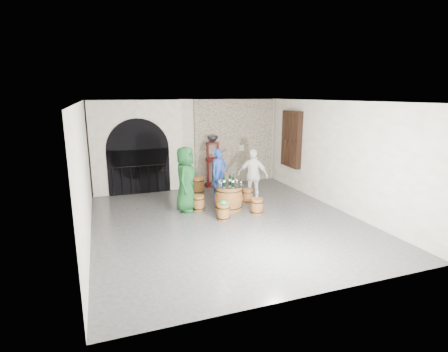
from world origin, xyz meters
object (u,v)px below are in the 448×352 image
object	(u,v)px
person_blue	(219,174)
person_white	(253,175)
wine_bottle_left	(224,180)
wine_bottle_center	(233,180)
barrel_stool_right	(247,196)
side_barrel	(198,185)
barrel_stool_left	(199,203)
barrel_stool_near_right	(257,206)
barrel_stool_far	(222,194)
barrel_stool_near_left	(223,212)
corking_press	(213,157)
person_green	(186,179)
wine_bottle_right	(230,179)
barrel_table	(229,197)

from	to	relation	value
person_blue	person_white	world-z (taller)	person_white
wine_bottle_left	wine_bottle_center	world-z (taller)	same
barrel_stool_right	person_white	xyz separation A→B (m)	(0.23, 0.12, 0.62)
side_barrel	barrel_stool_left	bearing A→B (deg)	-105.12
barrel_stool_near_right	side_barrel	bearing A→B (deg)	111.90
barrel_stool_far	barrel_stool_near_right	size ratio (longest dim) A/B	1.00
barrel_stool_near_left	person_white	world-z (taller)	person_white
barrel_stool_right	corking_press	xyz separation A→B (m)	(-0.39, 2.32, 0.88)
barrel_stool_left	barrel_stool_far	size ratio (longest dim) A/B	1.00
side_barrel	barrel_stool_near_right	bearing A→B (deg)	-68.10
person_green	side_barrel	size ratio (longest dim) A/B	3.26
person_green	person_blue	size ratio (longest dim) A/B	1.17
wine_bottle_center	wine_bottle_right	distance (m)	0.18
barrel_stool_near_left	wine_bottle_left	xyz separation A→B (m)	(0.31, 0.79, 0.70)
barrel_stool_far	person_white	size ratio (longest dim) A/B	0.27
person_blue	corking_press	xyz separation A→B (m)	(0.26, 1.47, 0.28)
person_green	side_barrel	bearing A→B (deg)	1.61
barrel_stool_near_right	side_barrel	world-z (taller)	side_barrel
person_blue	wine_bottle_center	size ratio (longest dim) A/B	5.05
wine_bottle_left	wine_bottle_right	size ratio (longest dim) A/B	1.00
person_blue	wine_bottle_left	size ratio (longest dim) A/B	5.05
person_green	person_white	size ratio (longest dim) A/B	1.13
person_blue	wine_bottle_center	xyz separation A→B (m)	(-0.04, -1.38, 0.10)
wine_bottle_left	wine_bottle_right	distance (m)	0.22
barrel_table	barrel_stool_near_left	bearing A→B (deg)	-119.73
side_barrel	corking_press	bearing A→B (deg)	44.10
barrel_stool_right	barrel_stool_near_right	world-z (taller)	same
barrel_stool_right	person_green	world-z (taller)	person_green
wine_bottle_center	side_barrel	size ratio (longest dim) A/B	0.55
barrel_stool_right	side_barrel	size ratio (longest dim) A/B	0.77
person_green	wine_bottle_right	distance (m)	1.32
barrel_stool_right	barrel_stool_near_right	xyz separation A→B (m)	(-0.15, -1.05, 0.00)
corking_press	person_green	bearing A→B (deg)	-124.70
barrel_stool_near_left	person_white	bearing A→B (deg)	42.14
wine_bottle_left	barrel_stool_near_left	bearing A→B (deg)	-111.30
barrel_stool_near_left	person_white	xyz separation A→B (m)	(1.47, 1.33, 0.62)
barrel_stool_left	barrel_stool_right	bearing A→B (deg)	6.16
barrel_stool_left	person_blue	distance (m)	1.56
barrel_stool_left	barrel_stool_near_left	size ratio (longest dim) A/B	1.00
barrel_stool_left	barrel_table	bearing A→B (deg)	-15.81
barrel_stool_left	person_white	xyz separation A→B (m)	(1.89, 0.30, 0.62)
barrel_stool_far	wine_bottle_center	world-z (taller)	wine_bottle_center
barrel_table	barrel_stool_near_right	world-z (taller)	barrel_table
barrel_stool_far	wine_bottle_center	distance (m)	1.22
barrel_stool_near_right	person_blue	xyz separation A→B (m)	(-0.50, 1.91, 0.60)
barrel_stool_left	barrel_stool_far	xyz separation A→B (m)	(0.97, 0.65, 0.00)
person_white	corking_press	size ratio (longest dim) A/B	0.89
barrel_stool_left	barrel_stool_near_right	xyz separation A→B (m)	(1.51, -0.88, 0.00)
person_green	corking_press	size ratio (longest dim) A/B	1.01
person_blue	person_green	bearing A→B (deg)	-162.79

